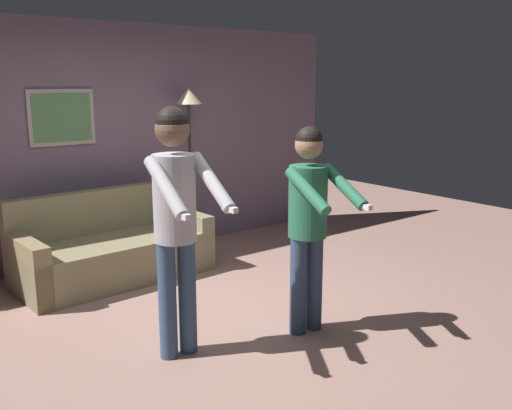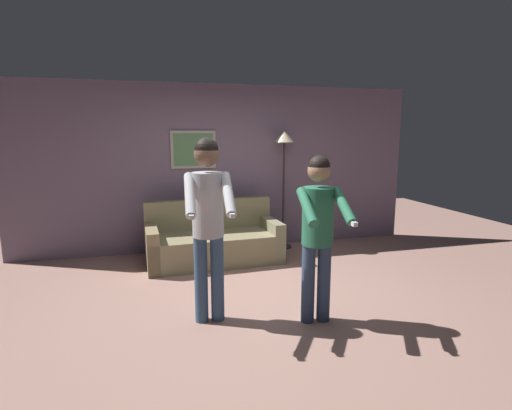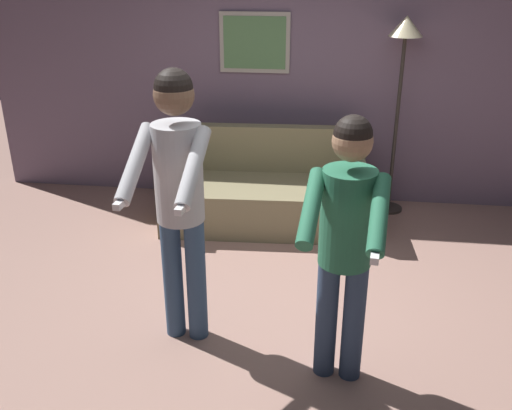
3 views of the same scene
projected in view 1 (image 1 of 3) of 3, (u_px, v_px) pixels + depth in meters
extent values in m
plane|color=#A47B6E|center=(220.00, 321.00, 4.78)|extent=(12.00, 12.00, 0.00)
cube|color=slate|center=(101.00, 143.00, 6.25)|extent=(6.40, 0.06, 2.60)
cube|color=#B7B2A8|center=(62.00, 117.00, 5.89)|extent=(0.69, 0.02, 0.58)
cube|color=#5C8E59|center=(62.00, 117.00, 5.88)|extent=(0.61, 0.01, 0.50)
cube|color=#8C815D|center=(115.00, 259.00, 5.76)|extent=(1.94, 0.94, 0.42)
cube|color=#8C815D|center=(97.00, 211.00, 5.93)|extent=(1.90, 0.23, 0.45)
cube|color=#8D7B56|center=(27.00, 270.00, 5.19)|extent=(0.20, 0.86, 0.58)
cube|color=gray|center=(186.00, 236.00, 6.30)|extent=(0.20, 0.86, 0.58)
cylinder|color=#332D28|center=(192.00, 246.00, 6.90)|extent=(0.28, 0.28, 0.02)
cylinder|color=#332D28|center=(191.00, 176.00, 6.72)|extent=(0.04, 0.04, 1.69)
cone|color=#F9EAB7|center=(189.00, 96.00, 6.52)|extent=(0.31, 0.31, 0.18)
cylinder|color=#365173|center=(167.00, 301.00, 4.07)|extent=(0.13, 0.13, 0.87)
cylinder|color=#365173|center=(187.00, 296.00, 4.16)|extent=(0.13, 0.13, 0.87)
cylinder|color=#B2B2B7|center=(174.00, 198.00, 3.96)|extent=(0.30, 0.30, 0.61)
sphere|color=brown|center=(172.00, 129.00, 3.86)|extent=(0.24, 0.24, 0.24)
sphere|color=black|center=(172.00, 123.00, 3.85)|extent=(0.23, 0.23, 0.23)
cylinder|color=#B2B2B7|center=(166.00, 187.00, 3.65)|extent=(0.12, 0.51, 0.36)
cube|color=white|center=(183.00, 216.00, 3.50)|extent=(0.05, 0.15, 0.04)
cylinder|color=#B2B2B7|center=(212.00, 182.00, 3.84)|extent=(0.12, 0.51, 0.36)
cube|color=white|center=(230.00, 209.00, 3.68)|extent=(0.05, 0.15, 0.04)
cylinder|color=#324664|center=(298.00, 286.00, 4.48)|extent=(0.13, 0.13, 0.79)
cylinder|color=#324664|center=(314.00, 282.00, 4.56)|extent=(0.13, 0.13, 0.79)
cylinder|color=#286B4C|center=(308.00, 202.00, 4.38)|extent=(0.30, 0.30, 0.56)
sphere|color=#9E7556|center=(309.00, 145.00, 4.29)|extent=(0.22, 0.22, 0.22)
sphere|color=black|center=(309.00, 140.00, 4.28)|extent=(0.21, 0.21, 0.21)
cylinder|color=#286B4C|center=(308.00, 191.00, 4.08)|extent=(0.14, 0.49, 0.30)
cylinder|color=#286B4C|center=(344.00, 186.00, 4.26)|extent=(0.14, 0.49, 0.30)
cube|color=white|center=(363.00, 206.00, 4.10)|extent=(0.06, 0.15, 0.04)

